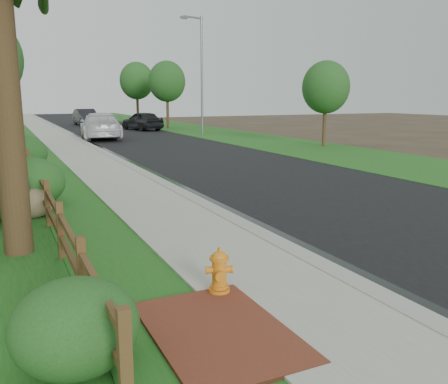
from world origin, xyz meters
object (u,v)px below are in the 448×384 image
ranch_fence (43,192)px  fire_hydrant (219,272)px  white_suv (100,126)px  dark_car_mid (142,121)px  streetlight (200,69)px

ranch_fence → fire_hydrant: bearing=-73.3°
white_suv → ranch_fence: bearing=81.7°
dark_car_mid → streetlight: bearing=100.3°
white_suv → streetlight: 8.94m
ranch_fence → fire_hydrant: size_ratio=24.67×
fire_hydrant → ranch_fence: bearing=106.7°
ranch_fence → dark_car_mid: bearing=69.7°
ranch_fence → dark_car_mid: size_ratio=3.52×
fire_hydrant → white_suv: 28.09m
ranch_fence → white_suv: size_ratio=2.70×
white_suv → streetlight: size_ratio=0.71×
white_suv → dark_car_mid: (5.04, 7.29, -0.09)m
ranch_fence → white_suv: bearing=75.4°
dark_car_mid → white_suv: bearing=41.9°
dark_car_mid → streetlight: streetlight is taller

